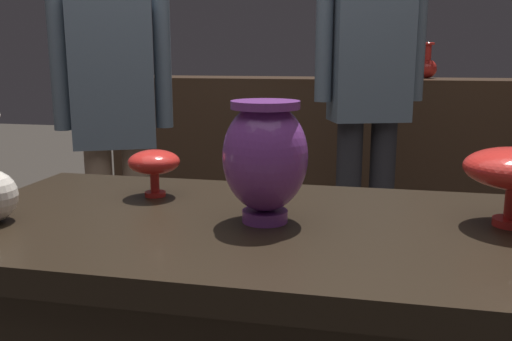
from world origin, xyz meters
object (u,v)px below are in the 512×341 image
at_px(vase_tall_behind, 154,163).
at_px(visitor_center_back, 369,81).
at_px(shelf_vase_right, 427,66).
at_px(vase_centerpiece, 265,157).
at_px(shelf_vase_center, 334,58).
at_px(visitor_near_left, 114,113).

height_order(vase_tall_behind, visitor_center_back, visitor_center_back).
height_order(vase_tall_behind, shelf_vase_right, shelf_vase_right).
height_order(vase_centerpiece, shelf_vase_center, shelf_vase_center).
bearing_deg(shelf_vase_right, vase_tall_behind, -109.73).
height_order(vase_centerpiece, visitor_near_left, visitor_near_left).
height_order(vase_tall_behind, shelf_vase_center, shelf_vase_center).
bearing_deg(visitor_center_back, vase_tall_behind, 50.33).
bearing_deg(vase_tall_behind, shelf_vase_center, 83.10).
distance_m(shelf_vase_center, visitor_near_left, 1.41).
bearing_deg(shelf_vase_right, visitor_center_back, -108.81).
bearing_deg(shelf_vase_right, shelf_vase_center, -169.99).
bearing_deg(vase_centerpiece, visitor_center_back, 82.78).
relative_size(vase_centerpiece, shelf_vase_right, 1.18).
distance_m(shelf_vase_right, visitor_near_left, 1.81).
bearing_deg(visitor_near_left, shelf_vase_right, -161.25).
bearing_deg(visitor_near_left, shelf_vase_center, -149.25).
relative_size(vase_tall_behind, visitor_near_left, 0.08).
xyz_separation_m(shelf_vase_right, visitor_center_back, (-0.31, -0.91, -0.04)).
height_order(shelf_vase_right, visitor_near_left, visitor_near_left).
bearing_deg(visitor_center_back, visitor_near_left, -1.06).
bearing_deg(visitor_center_back, shelf_vase_center, -94.79).
bearing_deg(shelf_vase_right, visitor_near_left, -136.70).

